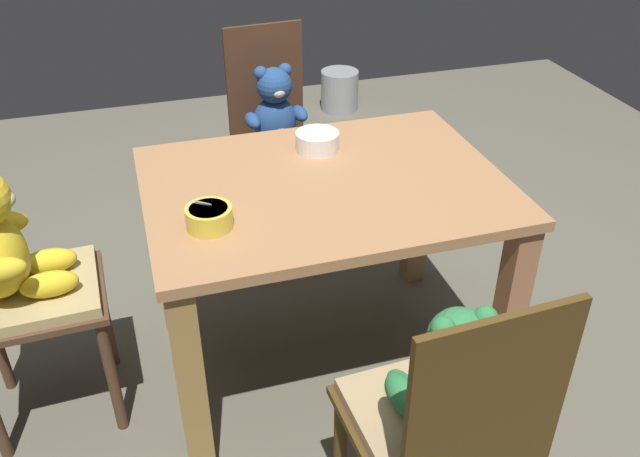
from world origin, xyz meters
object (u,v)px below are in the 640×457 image
(dining_table, at_px, (325,221))
(porridge_bowl_white_far_center, at_px, (317,141))
(teddy_chair_far_center, at_px, (276,125))
(teddy_chair_near_front, at_px, (446,407))
(porridge_bowl_yellow_near_left, at_px, (209,217))
(metal_pail, at_px, (340,90))
(teddy_chair_near_left, at_px, (7,266))

(dining_table, relative_size, porridge_bowl_white_far_center, 7.57)
(teddy_chair_far_center, xyz_separation_m, teddy_chair_near_front, (0.00, -1.62, 0.01))
(teddy_chair_near_front, relative_size, porridge_bowl_yellow_near_left, 7.34)
(teddy_chair_far_center, distance_m, porridge_bowl_white_far_center, 0.63)
(porridge_bowl_white_far_center, distance_m, metal_pail, 2.16)
(teddy_chair_near_left, bearing_deg, porridge_bowl_yellow_near_left, -20.00)
(porridge_bowl_white_far_center, xyz_separation_m, porridge_bowl_yellow_near_left, (-0.42, -0.37, 0.00))
(teddy_chair_near_front, distance_m, metal_pail, 3.08)
(dining_table, xyz_separation_m, teddy_chair_near_left, (-0.95, 0.03, 0.01))
(dining_table, distance_m, porridge_bowl_yellow_near_left, 0.45)
(porridge_bowl_white_far_center, relative_size, metal_pail, 0.57)
(dining_table, height_order, teddy_chair_near_front, teddy_chair_near_front)
(dining_table, relative_size, teddy_chair_far_center, 1.16)
(porridge_bowl_white_far_center, distance_m, porridge_bowl_yellow_near_left, 0.56)
(porridge_bowl_yellow_near_left, bearing_deg, teddy_chair_near_left, 162.35)
(teddy_chair_far_center, height_order, teddy_chair_near_left, teddy_chair_far_center)
(dining_table, relative_size, metal_pail, 4.35)
(teddy_chair_near_left, bearing_deg, dining_table, -3.91)
(teddy_chair_far_center, height_order, porridge_bowl_white_far_center, teddy_chair_far_center)
(dining_table, bearing_deg, metal_pail, 70.39)
(metal_pail, bearing_deg, dining_table, -109.61)
(porridge_bowl_white_far_center, bearing_deg, dining_table, -100.75)
(teddy_chair_near_left, bearing_deg, teddy_chair_near_front, -42.47)
(teddy_chair_near_left, height_order, porridge_bowl_white_far_center, teddy_chair_near_left)
(teddy_chair_far_center, bearing_deg, teddy_chair_near_left, -55.65)
(teddy_chair_far_center, bearing_deg, porridge_bowl_yellow_near_left, -27.58)
(teddy_chair_near_front, bearing_deg, porridge_bowl_yellow_near_left, 29.65)
(dining_table, height_order, porridge_bowl_yellow_near_left, porridge_bowl_yellow_near_left)
(dining_table, xyz_separation_m, metal_pail, (0.77, 2.15, -0.46))
(dining_table, height_order, metal_pail, dining_table)
(teddy_chair_near_left, relative_size, porridge_bowl_yellow_near_left, 7.03)
(teddy_chair_near_front, height_order, metal_pail, teddy_chair_near_front)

